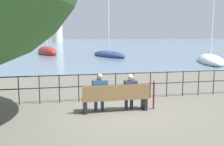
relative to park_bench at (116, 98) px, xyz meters
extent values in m
plane|color=#605B51|center=(0.00, 0.07, -0.45)|extent=(1000.00, 1000.00, 0.00)
cube|color=slate|center=(0.00, 158.19, -0.44)|extent=(600.00, 300.00, 0.01)
cube|color=brown|center=(0.00, 0.07, -0.02)|extent=(2.19, 0.45, 0.05)
cube|color=brown|center=(0.00, -0.14, 0.23)|extent=(2.19, 0.04, 0.45)
cube|color=black|center=(-1.00, 0.07, -0.25)|extent=(0.10, 0.41, 0.40)
cube|color=black|center=(1.00, 0.07, -0.25)|extent=(0.10, 0.41, 0.40)
cylinder|color=navy|center=(-0.62, 0.22, -0.22)|extent=(0.11, 0.11, 0.45)
cylinder|color=navy|center=(-0.40, 0.22, -0.22)|extent=(0.11, 0.11, 0.45)
cube|color=navy|center=(-0.51, 0.13, 0.05)|extent=(0.42, 0.26, 0.14)
cube|color=navy|center=(-0.51, 0.05, 0.31)|extent=(0.49, 0.24, 0.60)
sphere|color=#A87A5B|center=(-0.51, 0.05, 0.71)|extent=(0.19, 0.19, 0.19)
cylinder|color=#2D3347|center=(0.42, 0.22, -0.22)|extent=(0.11, 0.11, 0.45)
cylinder|color=#2D3347|center=(0.60, 0.22, -0.22)|extent=(0.11, 0.11, 0.45)
cube|color=#2D3347|center=(0.51, 0.13, 0.05)|extent=(0.35, 0.26, 0.14)
cube|color=#2D3347|center=(0.51, 0.05, 0.28)|extent=(0.41, 0.24, 0.55)
sphere|color=tan|center=(0.51, 0.05, 0.66)|extent=(0.20, 0.20, 0.20)
cylinder|color=black|center=(-3.19, 1.54, 0.08)|extent=(0.04, 0.04, 1.05)
cylinder|color=black|center=(-2.48, 1.54, 0.08)|extent=(0.04, 0.04, 1.05)
cylinder|color=black|center=(-1.77, 1.54, 0.08)|extent=(0.04, 0.04, 1.05)
cylinder|color=black|center=(-1.06, 1.54, 0.08)|extent=(0.04, 0.04, 1.05)
cylinder|color=black|center=(-0.35, 1.54, 0.08)|extent=(0.04, 0.04, 1.05)
cylinder|color=black|center=(0.35, 1.54, 0.08)|extent=(0.04, 0.04, 1.05)
cylinder|color=black|center=(1.06, 1.54, 0.08)|extent=(0.04, 0.04, 1.05)
cylinder|color=black|center=(1.77, 1.54, 0.08)|extent=(0.04, 0.04, 1.05)
cylinder|color=black|center=(2.48, 1.54, 0.08)|extent=(0.04, 0.04, 1.05)
cylinder|color=black|center=(3.19, 1.54, 0.08)|extent=(0.04, 0.04, 1.05)
cylinder|color=black|center=(3.90, 1.54, 0.08)|extent=(0.04, 0.04, 1.05)
cylinder|color=black|center=(4.61, 1.54, 0.08)|extent=(0.04, 0.04, 1.05)
cylinder|color=black|center=(0.00, 1.54, 0.57)|extent=(12.07, 0.04, 0.04)
cylinder|color=black|center=(0.00, 1.54, 0.13)|extent=(12.07, 0.04, 0.04)
cylinder|color=maroon|center=(1.31, 0.01, -0.01)|extent=(0.06, 0.06, 0.88)
cone|color=maroon|center=(1.31, 0.01, 0.49)|extent=(0.09, 0.09, 0.12)
ellipsoid|color=navy|center=(4.58, 23.62, -0.23)|extent=(4.14, 7.89, 1.08)
cylinder|color=silver|center=(4.58, 23.62, 4.97)|extent=(0.14, 0.14, 9.76)
ellipsoid|color=white|center=(12.68, 13.89, -0.22)|extent=(5.33, 8.53, 1.14)
cylinder|color=silver|center=(12.68, 13.89, 4.30)|extent=(0.14, 0.14, 8.34)
ellipsoid|color=maroon|center=(-3.30, 29.30, -0.10)|extent=(3.88, 6.99, 1.74)
cylinder|color=silver|center=(-3.30, 29.30, 5.53)|extent=(0.14, 0.14, 10.21)
cylinder|color=silver|center=(-1.47, 135.43, 9.76)|extent=(5.40, 5.40, 20.41)
cylinder|color=#2D2D33|center=(-1.47, 135.43, 21.20)|extent=(3.78, 3.78, 2.49)
camera|label=1|loc=(-1.80, -7.67, 1.94)|focal=40.00mm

